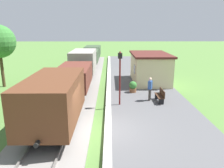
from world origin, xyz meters
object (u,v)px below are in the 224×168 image
(freight_train, at_px, (83,65))
(potted_planter, at_px, (133,87))
(bench_near_hut, at_px, (160,95))
(lamp_post_near, at_px, (120,68))
(station_hut, at_px, (150,67))
(person_waiting, at_px, (150,88))

(freight_train, height_order, potted_planter, freight_train)
(bench_near_hut, height_order, lamp_post_near, lamp_post_near)
(bench_near_hut, xyz_separation_m, lamp_post_near, (-2.94, -0.58, 2.08))
(station_hut, bearing_deg, potted_planter, -118.70)
(person_waiting, xyz_separation_m, potted_planter, (-1.01, 2.09, -0.46))
(person_waiting, bearing_deg, freight_train, -29.55)
(freight_train, bearing_deg, lamp_post_near, -68.49)
(freight_train, relative_size, bench_near_hut, 21.73)
(station_hut, xyz_separation_m, bench_near_hut, (-0.28, -6.02, -0.93))
(person_waiting, bearing_deg, lamp_post_near, 46.17)
(freight_train, distance_m, station_hut, 7.24)
(potted_planter, distance_m, lamp_post_near, 3.80)
(bench_near_hut, distance_m, person_waiting, 0.90)
(freight_train, xyz_separation_m, potted_planter, (4.80, -6.13, -0.80))
(person_waiting, distance_m, potted_planter, 2.37)
(freight_train, height_order, bench_near_hut, freight_train)
(lamp_post_near, bearing_deg, person_waiting, 20.92)
(station_hut, height_order, potted_planter, station_hut)
(station_hut, relative_size, lamp_post_near, 1.57)
(potted_planter, xyz_separation_m, lamp_post_near, (-1.22, -2.94, 2.08))
(potted_planter, bearing_deg, freight_train, 128.03)
(lamp_post_near, bearing_deg, potted_planter, 67.49)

